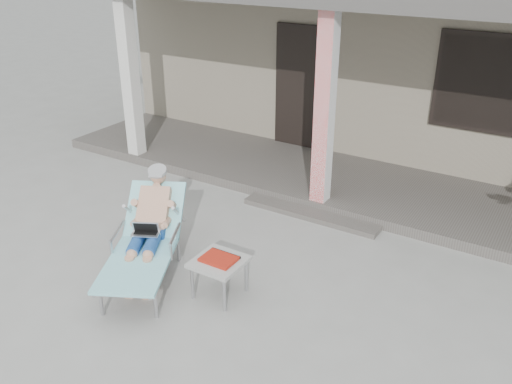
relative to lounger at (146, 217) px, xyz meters
The scene contains 6 objects.
ground 1.25m from the lounger, 19.98° to the left, with size 60.00×60.00×0.00m, color #9E9E99.
house 6.98m from the lounger, 81.93° to the left, with size 10.40×5.40×3.30m.
porch_deck 3.55m from the lounger, 73.86° to the left, with size 10.00×2.00×0.15m, color #605B56.
porch_step 2.50m from the lounger, 66.22° to the left, with size 2.00×0.30×0.07m, color #605B56.
lounger is the anchor object (origin of this frame).
side_table 1.01m from the lounger, ahead, with size 0.52×0.52×0.47m.
Camera 1 is at (2.90, -4.25, 3.53)m, focal length 38.00 mm.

